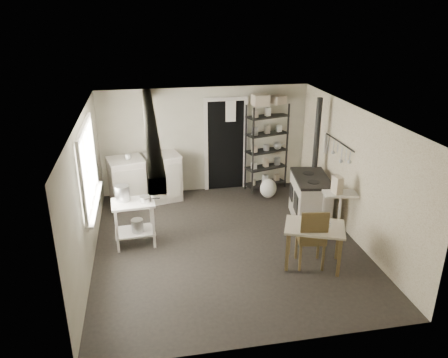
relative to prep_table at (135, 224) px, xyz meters
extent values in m
plane|color=black|center=(1.57, -0.28, -0.40)|extent=(5.00, 5.00, 0.00)
plane|color=white|center=(1.57, -0.28, 1.90)|extent=(5.00, 5.00, 0.00)
cube|color=#B7B19C|center=(1.57, 2.22, 0.75)|extent=(4.50, 0.02, 2.30)
cube|color=#B7B19C|center=(1.57, -2.78, 0.75)|extent=(4.50, 0.02, 2.30)
cube|color=#B7B19C|center=(-0.68, -0.28, 0.75)|extent=(0.02, 5.00, 2.30)
cube|color=#B7B19C|center=(3.82, -0.28, 0.75)|extent=(0.02, 5.00, 2.30)
cylinder|color=#B2B3B5|center=(-0.16, 0.10, 0.54)|extent=(0.28, 0.28, 0.26)
cylinder|color=#B2B3B5|center=(0.21, -0.02, 0.45)|extent=(0.25, 0.25, 0.11)
cylinder|color=#B2B3B5|center=(0.05, -0.05, -0.02)|extent=(0.27, 0.27, 0.22)
imported|color=white|center=(0.38, 1.74, 0.55)|extent=(0.31, 0.31, 0.07)
imported|color=white|center=(-0.09, 1.67, 0.57)|extent=(0.17, 0.17, 0.10)
imported|color=white|center=(2.65, 2.03, 0.96)|extent=(0.09, 0.10, 0.18)
cube|color=beige|center=(2.71, 1.97, 1.61)|extent=(0.36, 0.32, 0.23)
cube|color=beige|center=(3.12, 2.04, 1.59)|extent=(0.35, 0.34, 0.18)
cube|color=beige|center=(3.44, -0.44, 0.61)|extent=(0.14, 0.21, 0.30)
imported|color=white|center=(2.92, -1.30, 0.41)|extent=(0.13, 0.13, 0.10)
ellipsoid|color=white|center=(2.81, 1.49, -0.16)|extent=(0.45, 0.42, 0.43)
cylinder|color=white|center=(3.02, -0.26, -0.33)|extent=(0.12, 0.12, 0.14)
camera|label=1|loc=(0.27, -6.83, 3.47)|focal=35.00mm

